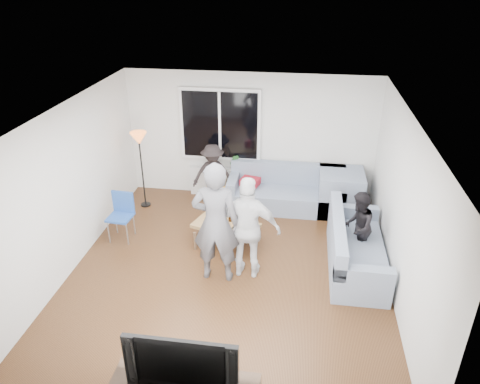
% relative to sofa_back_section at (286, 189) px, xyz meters
% --- Properties ---
extents(floor, '(5.00, 5.50, 0.04)m').
position_rel_sofa_back_section_xyz_m(floor, '(-0.79, -2.27, -0.45)').
color(floor, '#56351C').
rests_on(floor, ground).
extents(ceiling, '(5.00, 5.50, 0.04)m').
position_rel_sofa_back_section_xyz_m(ceiling, '(-0.79, -2.27, 2.20)').
color(ceiling, white).
rests_on(ceiling, ground).
extents(wall_back, '(5.00, 0.04, 2.60)m').
position_rel_sofa_back_section_xyz_m(wall_back, '(-0.79, 0.50, 0.88)').
color(wall_back, silver).
rests_on(wall_back, ground).
extents(wall_front, '(5.00, 0.04, 2.60)m').
position_rel_sofa_back_section_xyz_m(wall_front, '(-0.79, -5.04, 0.88)').
color(wall_front, silver).
rests_on(wall_front, ground).
extents(wall_left, '(0.04, 5.50, 2.60)m').
position_rel_sofa_back_section_xyz_m(wall_left, '(-3.31, -2.27, 0.88)').
color(wall_left, silver).
rests_on(wall_left, ground).
extents(wall_right, '(0.04, 5.50, 2.60)m').
position_rel_sofa_back_section_xyz_m(wall_right, '(1.73, -2.27, 0.88)').
color(wall_right, silver).
rests_on(wall_right, ground).
extents(window_frame, '(1.62, 0.06, 1.47)m').
position_rel_sofa_back_section_xyz_m(window_frame, '(-1.39, 0.42, 1.12)').
color(window_frame, white).
rests_on(window_frame, wall_back).
extents(window_glass, '(1.50, 0.02, 1.35)m').
position_rel_sofa_back_section_xyz_m(window_glass, '(-1.39, 0.38, 1.12)').
color(window_glass, black).
rests_on(window_glass, window_frame).
extents(window_mullion, '(0.05, 0.03, 1.35)m').
position_rel_sofa_back_section_xyz_m(window_mullion, '(-1.39, 0.37, 1.12)').
color(window_mullion, white).
rests_on(window_mullion, window_frame).
extents(radiator, '(1.30, 0.12, 0.62)m').
position_rel_sofa_back_section_xyz_m(radiator, '(-1.39, 0.38, -0.11)').
color(radiator, silver).
rests_on(radiator, floor).
extents(potted_plant, '(0.19, 0.16, 0.34)m').
position_rel_sofa_back_section_xyz_m(potted_plant, '(-1.09, 0.35, 0.36)').
color(potted_plant, '#255D25').
rests_on(potted_plant, radiator).
extents(vase, '(0.19, 0.19, 0.18)m').
position_rel_sofa_back_section_xyz_m(vase, '(-1.58, 0.35, 0.28)').
color(vase, white).
rests_on(vase, radiator).
extents(sofa_back_section, '(2.30, 0.85, 0.85)m').
position_rel_sofa_back_section_xyz_m(sofa_back_section, '(0.00, 0.00, 0.00)').
color(sofa_back_section, slate).
rests_on(sofa_back_section, floor).
extents(sofa_right_section, '(2.00, 0.85, 0.85)m').
position_rel_sofa_back_section_xyz_m(sofa_right_section, '(1.23, -1.81, 0.00)').
color(sofa_right_section, slate).
rests_on(sofa_right_section, floor).
extents(sofa_corner, '(0.85, 0.85, 0.85)m').
position_rel_sofa_back_section_xyz_m(sofa_corner, '(1.06, 0.00, 0.00)').
color(sofa_corner, slate).
rests_on(sofa_corner, floor).
extents(cushion_yellow, '(0.41, 0.36, 0.14)m').
position_rel_sofa_back_section_xyz_m(cushion_yellow, '(-1.41, -0.02, 0.09)').
color(cushion_yellow, orange).
rests_on(cushion_yellow, sofa_back_section).
extents(cushion_red, '(0.42, 0.38, 0.13)m').
position_rel_sofa_back_section_xyz_m(cushion_red, '(-0.73, 0.06, 0.09)').
color(cushion_red, maroon).
rests_on(cushion_red, sofa_back_section).
extents(coffee_table, '(1.23, 0.92, 0.40)m').
position_rel_sofa_back_section_xyz_m(coffee_table, '(-0.96, -1.46, -0.22)').
color(coffee_table, olive).
rests_on(coffee_table, floor).
extents(pitcher, '(0.17, 0.17, 0.17)m').
position_rel_sofa_back_section_xyz_m(pitcher, '(-1.05, -1.50, 0.06)').
color(pitcher, maroon).
rests_on(pitcher, coffee_table).
extents(side_chair, '(0.43, 0.43, 0.86)m').
position_rel_sofa_back_section_xyz_m(side_chair, '(-2.84, -1.56, 0.01)').
color(side_chair, '#244D9E').
rests_on(side_chair, floor).
extents(floor_lamp, '(0.32, 0.32, 1.56)m').
position_rel_sofa_back_section_xyz_m(floor_lamp, '(-2.84, -0.30, 0.36)').
color(floor_lamp, orange).
rests_on(floor_lamp, floor).
extents(player_left, '(0.72, 0.48, 1.96)m').
position_rel_sofa_back_section_xyz_m(player_left, '(-0.95, -2.40, 0.55)').
color(player_left, '#4F4F54').
rests_on(player_left, floor).
extents(player_right, '(1.00, 0.46, 1.68)m').
position_rel_sofa_back_section_xyz_m(player_right, '(-0.47, -2.26, 0.41)').
color(player_right, silver).
rests_on(player_right, floor).
extents(spectator_right, '(0.56, 0.67, 1.22)m').
position_rel_sofa_back_section_xyz_m(spectator_right, '(1.23, -1.59, 0.18)').
color(spectator_right, black).
rests_on(spectator_right, floor).
extents(spectator_back, '(0.92, 0.68, 1.27)m').
position_rel_sofa_back_section_xyz_m(spectator_back, '(-1.48, 0.03, 0.21)').
color(spectator_back, black).
rests_on(spectator_back, floor).
extents(television, '(1.19, 0.16, 0.69)m').
position_rel_sofa_back_section_xyz_m(television, '(-0.83, -4.77, 0.36)').
color(television, black).
rests_on(television, tv_console).
extents(bottle_d, '(0.07, 0.07, 0.24)m').
position_rel_sofa_back_section_xyz_m(bottle_d, '(-0.72, -1.54, 0.10)').
color(bottle_d, orange).
rests_on(bottle_d, coffee_table).
extents(bottle_e, '(0.07, 0.07, 0.24)m').
position_rel_sofa_back_section_xyz_m(bottle_e, '(-0.64, -1.33, 0.09)').
color(bottle_e, black).
rests_on(bottle_e, coffee_table).
extents(bottle_c, '(0.07, 0.07, 0.22)m').
position_rel_sofa_back_section_xyz_m(bottle_c, '(-0.90, -1.35, 0.08)').
color(bottle_c, black).
rests_on(bottle_c, coffee_table).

